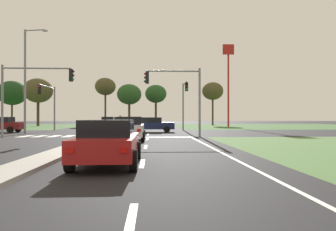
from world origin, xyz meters
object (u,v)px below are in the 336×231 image
(fastfood_pole_sign, at_px, (228,68))
(treeline_sixth, at_px, (213,91))
(traffic_signal_far_right, at_px, (184,97))
(traffic_signal_near_left, at_px, (30,87))
(car_navy_fifth, at_px, (153,125))
(pedestrian_at_median, at_px, (120,120))
(car_maroon_near, at_px, (0,125))
(car_red_sixth, at_px, (108,142))
(car_white_second, at_px, (130,128))
(car_beige_third, at_px, (115,122))
(treeline_second, at_px, (38,91))
(treeline_third, at_px, (105,87))
(treeline_fourth, at_px, (129,94))
(traffic_signal_near_right, at_px, (179,89))
(car_black_seventh, at_px, (121,121))
(treeline_near, at_px, (12,93))
(traffic_signal_far_left, at_px, (49,99))
(treeline_fifth, at_px, (156,94))
(car_blue_fourth, at_px, (108,122))
(street_lamp_second, at_px, (27,76))

(fastfood_pole_sign, xyz_separation_m, treeline_sixth, (-0.54, 10.33, -2.96))
(traffic_signal_far_right, relative_size, traffic_signal_near_left, 1.01)
(car_navy_fifth, xyz_separation_m, pedestrian_at_median, (-4.16, 8.21, 0.39))
(car_navy_fifth, height_order, traffic_signal_near_left, traffic_signal_near_left)
(car_maroon_near, height_order, car_red_sixth, car_maroon_near)
(car_white_second, height_order, treeline_sixth, treeline_sixth)
(car_beige_third, distance_m, treeline_second, 15.00)
(treeline_third, bearing_deg, treeline_fourth, -45.55)
(car_navy_fifth, relative_size, traffic_signal_near_right, 0.80)
(car_beige_third, height_order, car_black_seventh, car_beige_third)
(car_maroon_near, height_order, car_white_second, car_white_second)
(car_maroon_near, relative_size, traffic_signal_far_right, 0.79)
(car_maroon_near, distance_m, traffic_signal_near_left, 10.50)
(car_white_second, distance_m, pedestrian_at_median, 20.26)
(car_red_sixth, height_order, treeline_near, treeline_near)
(car_beige_third, distance_m, traffic_signal_near_left, 29.24)
(car_beige_third, distance_m, car_red_sixth, 43.73)
(traffic_signal_far_left, relative_size, treeline_fourth, 0.71)
(car_red_sixth, xyz_separation_m, treeline_fifth, (2.24, 51.55, 5.31))
(traffic_signal_near_right, bearing_deg, car_navy_fifth, 104.01)
(treeline_second, height_order, treeline_third, treeline_third)
(car_maroon_near, relative_size, pedestrian_at_median, 2.60)
(car_black_seventh, bearing_deg, car_blue_fourth, 90.36)
(traffic_signal_far_right, relative_size, traffic_signal_near_right, 1.04)
(treeline_near, distance_m, treeline_fourth, 22.98)
(car_black_seventh, height_order, treeline_sixth, treeline_sixth)
(treeline_fifth, bearing_deg, traffic_signal_far_left, -115.37)
(treeline_second, bearing_deg, treeline_fourth, 1.64)
(traffic_signal_far_right, bearing_deg, treeline_fifth, 96.68)
(car_maroon_near, distance_m, treeline_near, 31.53)
(car_maroon_near, relative_size, street_lamp_second, 0.46)
(traffic_signal_near_left, bearing_deg, car_beige_third, 83.62)
(car_beige_third, xyz_separation_m, traffic_signal_far_right, (9.93, -17.16, 3.04))
(car_navy_fifth, height_order, fastfood_pole_sign, fastfood_pole_sign)
(treeline_second, distance_m, treeline_fifth, 21.26)
(car_red_sixth, distance_m, treeline_fourth, 47.28)
(car_blue_fourth, xyz_separation_m, treeline_near, (-20.45, 17.38, 5.33))
(car_white_second, height_order, treeline_fourth, treeline_fourth)
(car_black_seventh, bearing_deg, car_beige_third, 90.07)
(car_navy_fifth, bearing_deg, car_black_seventh, -169.00)
(treeline_fourth, bearing_deg, car_maroon_near, -114.96)
(street_lamp_second, height_order, treeline_near, street_lamp_second)
(treeline_second, distance_m, treeline_third, 12.25)
(pedestrian_at_median, xyz_separation_m, treeline_second, (-15.79, 15.62, 5.02))
(treeline_third, xyz_separation_m, treeline_fifth, (9.77, -0.45, -1.41))
(car_navy_fifth, distance_m, traffic_signal_far_left, 12.28)
(car_maroon_near, distance_m, treeline_fifth, 33.48)
(car_blue_fourth, bearing_deg, pedestrian_at_median, 120.35)
(car_blue_fourth, xyz_separation_m, traffic_signal_near_right, (8.18, -19.71, 2.92))
(pedestrian_at_median, bearing_deg, traffic_signal_near_right, -108.28)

